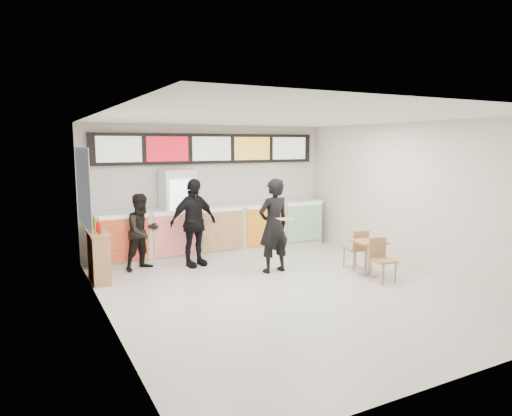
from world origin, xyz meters
TOP-DOWN VIEW (x-y plane):
  - floor at (0.00, 0.00)m, footprint 7.00×7.00m
  - ceiling at (0.00, 0.00)m, footprint 7.00×7.00m
  - wall_back at (0.00, 3.50)m, footprint 6.00×0.00m
  - wall_left at (-3.00, 0.00)m, footprint 0.00×7.00m
  - wall_right at (3.00, 0.00)m, footprint 0.00×7.00m
  - service_counter at (0.00, 3.09)m, footprint 5.56×0.77m
  - menu_board at (0.00, 3.41)m, footprint 5.50×0.14m
  - drinks_fridge at (-0.93, 3.11)m, footprint 0.70×0.67m
  - mirror_panel at (-2.99, 2.45)m, footprint 0.01×2.00m
  - customer_main at (0.40, 1.13)m, footprint 0.73×0.51m
  - customer_left at (-1.88, 2.55)m, footprint 0.93×0.83m
  - customer_mid at (-0.87, 2.30)m, footprint 1.16×0.68m
  - pizza_slice at (0.40, 0.68)m, footprint 0.36×0.36m
  - cafe_table at (1.94, 0.06)m, footprint 0.63×1.44m
  - condiment_ledge at (-2.82, 2.07)m, footprint 0.34×0.85m

SIDE VIEW (x-z plane):
  - floor at x=0.00m, z-range 0.00..0.00m
  - cafe_table at x=1.94m, z-range 0.07..0.89m
  - condiment_ledge at x=-2.82m, z-range -0.08..1.05m
  - service_counter at x=0.00m, z-range 0.00..1.14m
  - customer_left at x=-1.88m, z-range 0.00..1.56m
  - customer_mid at x=-0.87m, z-range 0.00..1.86m
  - customer_main at x=0.40m, z-range 0.00..1.89m
  - drinks_fridge at x=-0.93m, z-range 0.00..2.00m
  - pizza_slice at x=0.40m, z-range 1.15..1.17m
  - wall_back at x=0.00m, z-range -1.50..4.50m
  - wall_left at x=-3.00m, z-range -2.00..5.00m
  - wall_right at x=3.00m, z-range -2.00..5.00m
  - mirror_panel at x=-2.99m, z-range 1.00..2.50m
  - menu_board at x=0.00m, z-range 2.10..2.80m
  - ceiling at x=0.00m, z-range 3.00..3.00m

